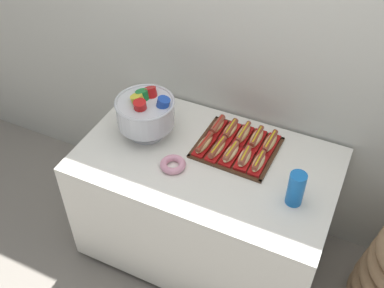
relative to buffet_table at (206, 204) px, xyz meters
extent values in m
plane|color=gray|center=(0.00, 0.00, -0.40)|extent=(10.00, 10.00, 0.00)
cube|color=beige|center=(0.00, 0.46, 0.90)|extent=(6.00, 0.10, 2.60)
cube|color=white|center=(0.00, 0.00, 0.00)|extent=(1.33, 0.79, 0.71)
cylinder|color=black|center=(-0.54, -0.27, -0.38)|extent=(0.05, 0.05, 0.04)
cylinder|color=black|center=(-0.54, 0.27, -0.38)|extent=(0.05, 0.05, 0.04)
cylinder|color=black|center=(0.54, 0.27, -0.38)|extent=(0.05, 0.05, 0.04)
cube|color=#472B19|center=(0.11, 0.14, 0.36)|extent=(0.42, 0.37, 0.01)
cube|color=#472B19|center=(0.10, -0.03, 0.37)|extent=(0.41, 0.03, 0.01)
cube|color=#472B19|center=(0.12, 0.31, 0.37)|extent=(0.41, 0.03, 0.01)
cube|color=#472B19|center=(-0.08, 0.14, 0.37)|extent=(0.03, 0.36, 0.01)
cube|color=#472B19|center=(0.30, 0.13, 0.37)|extent=(0.03, 0.36, 0.01)
cube|color=#B21414|center=(-0.04, 0.06, 0.37)|extent=(0.07, 0.18, 0.02)
ellipsoid|color=tan|center=(-0.04, 0.06, 0.40)|extent=(0.06, 0.16, 0.04)
cylinder|color=brown|center=(-0.04, 0.06, 0.41)|extent=(0.04, 0.16, 0.03)
cylinder|color=red|center=(-0.04, 0.06, 0.42)|extent=(0.02, 0.13, 0.01)
cube|color=red|center=(0.03, 0.06, 0.37)|extent=(0.07, 0.18, 0.02)
ellipsoid|color=#E0BC7F|center=(0.03, 0.06, 0.39)|extent=(0.06, 0.17, 0.04)
cylinder|color=brown|center=(0.03, 0.06, 0.41)|extent=(0.04, 0.17, 0.03)
cylinder|color=yellow|center=(0.03, 0.06, 0.42)|extent=(0.02, 0.14, 0.01)
cube|color=#B21414|center=(0.11, 0.05, 0.37)|extent=(0.08, 0.17, 0.02)
ellipsoid|color=beige|center=(0.11, 0.05, 0.40)|extent=(0.06, 0.16, 0.04)
cylinder|color=#A8563D|center=(0.11, 0.05, 0.41)|extent=(0.04, 0.14, 0.03)
cylinder|color=yellow|center=(0.11, 0.05, 0.42)|extent=(0.01, 0.12, 0.01)
cube|color=red|center=(0.18, 0.05, 0.37)|extent=(0.07, 0.15, 0.02)
ellipsoid|color=beige|center=(0.18, 0.05, 0.40)|extent=(0.06, 0.14, 0.04)
cylinder|color=#9E4C38|center=(0.18, 0.05, 0.41)|extent=(0.03, 0.13, 0.03)
cylinder|color=yellow|center=(0.18, 0.05, 0.42)|extent=(0.01, 0.11, 0.01)
cube|color=red|center=(0.26, 0.05, 0.37)|extent=(0.06, 0.16, 0.02)
ellipsoid|color=#E0BC7F|center=(0.26, 0.05, 0.40)|extent=(0.05, 0.15, 0.04)
cylinder|color=brown|center=(0.26, 0.05, 0.41)|extent=(0.03, 0.14, 0.03)
cylinder|color=yellow|center=(0.26, 0.05, 0.42)|extent=(0.01, 0.12, 0.01)
cube|color=#B21414|center=(-0.04, 0.22, 0.37)|extent=(0.06, 0.15, 0.02)
ellipsoid|color=tan|center=(-0.04, 0.22, 0.39)|extent=(0.05, 0.14, 0.04)
cylinder|color=#9E4C38|center=(-0.04, 0.22, 0.41)|extent=(0.04, 0.14, 0.03)
cylinder|color=red|center=(-0.04, 0.22, 0.42)|extent=(0.01, 0.12, 0.01)
cube|color=red|center=(0.04, 0.22, 0.37)|extent=(0.07, 0.16, 0.02)
ellipsoid|color=#E0BC7F|center=(0.04, 0.22, 0.39)|extent=(0.06, 0.15, 0.04)
cylinder|color=brown|center=(0.04, 0.22, 0.40)|extent=(0.04, 0.15, 0.03)
cylinder|color=yellow|center=(0.04, 0.22, 0.42)|extent=(0.01, 0.13, 0.01)
cube|color=#B21414|center=(0.11, 0.22, 0.37)|extent=(0.07, 0.18, 0.02)
ellipsoid|color=tan|center=(0.11, 0.22, 0.40)|extent=(0.05, 0.16, 0.04)
cylinder|color=#9E4C38|center=(0.11, 0.22, 0.41)|extent=(0.03, 0.16, 0.03)
cylinder|color=yellow|center=(0.11, 0.22, 0.42)|extent=(0.01, 0.14, 0.01)
cube|color=#B21414|center=(0.19, 0.22, 0.37)|extent=(0.07, 0.18, 0.02)
ellipsoid|color=beige|center=(0.19, 0.22, 0.40)|extent=(0.05, 0.17, 0.04)
cylinder|color=brown|center=(0.19, 0.22, 0.41)|extent=(0.03, 0.16, 0.03)
cylinder|color=yellow|center=(0.19, 0.22, 0.42)|extent=(0.01, 0.14, 0.01)
cube|color=#B21414|center=(0.26, 0.22, 0.37)|extent=(0.07, 0.18, 0.02)
ellipsoid|color=tan|center=(0.26, 0.22, 0.40)|extent=(0.06, 0.17, 0.04)
cylinder|color=brown|center=(0.26, 0.22, 0.41)|extent=(0.04, 0.17, 0.03)
cylinder|color=yellow|center=(0.26, 0.22, 0.42)|extent=(0.01, 0.14, 0.01)
cylinder|color=silver|center=(-0.37, 0.04, 0.37)|extent=(0.19, 0.19, 0.02)
cone|color=silver|center=(-0.37, 0.04, 0.41)|extent=(0.06, 0.06, 0.06)
cylinder|color=silver|center=(-0.37, 0.04, 0.51)|extent=(0.30, 0.30, 0.14)
torus|color=silver|center=(-0.37, 0.04, 0.57)|extent=(0.31, 0.31, 0.02)
cylinder|color=#1E47B2|center=(-0.28, 0.05, 0.55)|extent=(0.12, 0.10, 0.14)
cylinder|color=red|center=(-0.37, 0.10, 0.55)|extent=(0.11, 0.11, 0.15)
cylinder|color=#197A33|center=(-0.39, 0.06, 0.55)|extent=(0.11, 0.10, 0.14)
cylinder|color=yellow|center=(-0.39, 0.03, 0.55)|extent=(0.13, 0.10, 0.14)
cylinder|color=red|center=(-0.37, -0.01, 0.55)|extent=(0.09, 0.11, 0.13)
cylinder|color=blue|center=(0.48, -0.09, 0.41)|extent=(0.08, 0.08, 0.10)
cylinder|color=blue|center=(0.48, -0.09, 0.43)|extent=(0.08, 0.08, 0.10)
cylinder|color=blue|center=(0.48, -0.09, 0.45)|extent=(0.08, 0.08, 0.10)
cylinder|color=blue|center=(0.48, -0.09, 0.47)|extent=(0.08, 0.08, 0.10)
cylinder|color=blue|center=(0.48, -0.09, 0.48)|extent=(0.08, 0.08, 0.10)
torus|color=pink|center=(-0.13, -0.13, 0.38)|extent=(0.13, 0.13, 0.04)
camera|label=1|loc=(0.64, -1.55, 2.00)|focal=42.76mm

